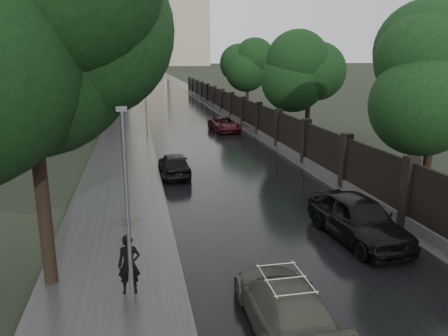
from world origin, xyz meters
TOP-DOWN VIEW (x-y plane):
  - ground at (0.00, 0.00)m, footprint 800.00×800.00m
  - road at (0.00, 190.00)m, footprint 8.00×420.00m
  - sidewalk_left at (-6.00, 190.00)m, footprint 4.00×420.00m
  - verge_right at (5.50, 190.00)m, footprint 3.00×420.00m
  - fence_right at (4.60, 32.01)m, footprint 0.45×75.72m
  - tree_left_near at (-7.60, 3.00)m, footprint 5.44×5.44m
  - tree_left_far at (-8.00, 30.00)m, footprint 4.25×4.25m
  - tree_right_a at (7.50, 8.00)m, footprint 4.08×4.08m
  - tree_right_b at (7.50, 22.00)m, footprint 4.08×4.08m
  - tree_right_c at (7.50, 40.00)m, footprint 4.08×4.08m
  - lamp_post at (-5.40, 1.50)m, footprint 0.25×0.12m
  - traffic_light at (-4.30, 24.99)m, footprint 0.16×0.32m
  - brick_building at (-18.00, 52.00)m, footprint 24.00×18.00m
  - stalinist_tower at (0.00, 300.00)m, footprint 92.00×30.00m
  - volga_sedan at (-1.92, -0.08)m, footprint 1.77×4.25m
  - hatchback_left at (-3.22, 13.89)m, footprint 1.60×3.80m
  - car_right_near at (2.25, 4.27)m, footprint 2.29×4.81m
  - car_right_far at (2.25, 27.33)m, footprint 2.35×4.54m
  - pedestrian_umbrella at (-5.45, 1.98)m, footprint 0.98×1.00m

SIDE VIEW (x-z plane):
  - ground at x=0.00m, z-range 0.00..0.00m
  - road at x=0.00m, z-range 0.00..0.02m
  - verge_right at x=5.50m, z-range 0.00..0.08m
  - sidewalk_left at x=-6.00m, z-range 0.00..0.16m
  - car_right_far at x=2.25m, z-range 0.00..1.22m
  - volga_sedan at x=-1.92m, z-range 0.00..1.23m
  - hatchback_left at x=-3.22m, z-range 0.00..1.28m
  - car_right_near at x=2.25m, z-range 0.00..1.59m
  - fence_right at x=4.60m, z-range -0.34..2.36m
  - pedestrian_umbrella at x=-5.45m, z-range 0.57..3.07m
  - traffic_light at x=-4.30m, z-range 0.40..4.40m
  - lamp_post at x=-5.40m, z-range 0.12..5.23m
  - tree_right_a at x=7.50m, z-range 1.44..8.46m
  - tree_right_b at x=7.50m, z-range 1.44..8.46m
  - tree_right_c at x=7.50m, z-range 1.44..8.46m
  - tree_left_far at x=-8.00m, z-range 1.55..8.94m
  - tree_left_near at x=-7.60m, z-range 1.84..11.00m
  - brick_building at x=-18.00m, z-range 0.00..20.00m
  - stalinist_tower at x=0.00m, z-range -41.12..117.88m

